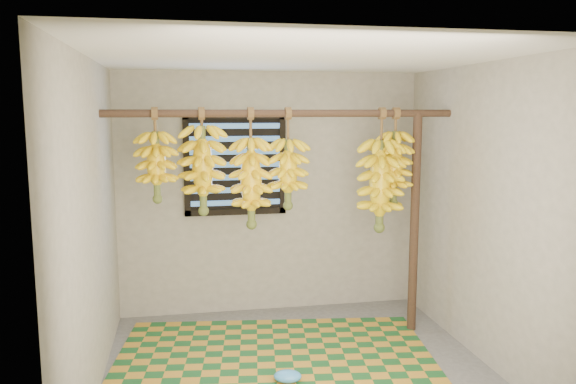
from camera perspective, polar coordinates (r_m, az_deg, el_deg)
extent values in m
cube|color=#515151|center=(4.56, 1.36, -18.10)|extent=(3.00, 3.00, 0.01)
cube|color=silver|center=(4.11, 1.48, 13.61)|extent=(3.00, 3.00, 0.01)
cube|color=gray|center=(5.63, -1.82, -0.15)|extent=(3.00, 0.01, 2.40)
cube|color=gray|center=(4.13, -19.49, -3.69)|extent=(0.01, 3.00, 2.40)
cube|color=gray|center=(4.72, 19.59, -2.25)|extent=(0.01, 3.00, 2.40)
cube|color=black|center=(5.53, -5.38, 2.80)|extent=(1.00, 0.04, 1.00)
cylinder|color=#442D1E|center=(4.78, -0.34, 7.99)|extent=(3.00, 0.06, 0.06)
cylinder|color=#442D1E|center=(5.23, 12.72, -3.21)|extent=(0.08, 0.08, 2.00)
cube|color=#175021|center=(4.64, -1.26, -17.51)|extent=(2.85, 2.40, 0.01)
ellipsoid|color=#3D92E4|center=(4.42, -0.04, -18.21)|extent=(0.24, 0.20, 0.09)
cylinder|color=brown|center=(4.70, -13.36, 6.89)|extent=(0.02, 0.02, 0.20)
cylinder|color=#4C5923|center=(4.72, -13.23, 2.76)|extent=(0.06, 0.06, 0.54)
cylinder|color=brown|center=(4.70, -8.77, 7.29)|extent=(0.02, 0.02, 0.16)
cylinder|color=#4C5923|center=(4.72, -8.67, 2.47)|extent=(0.06, 0.06, 0.69)
cylinder|color=brown|center=(4.74, -3.82, 6.72)|extent=(0.02, 0.02, 0.27)
cylinder|color=#4C5923|center=(4.77, -3.77, 1.16)|extent=(0.07, 0.07, 0.72)
cylinder|color=brown|center=(4.78, 0.00, 6.69)|extent=(0.02, 0.02, 0.28)
cylinder|color=#4C5923|center=(4.81, 0.00, 2.09)|extent=(0.06, 0.06, 0.55)
cylinder|color=brown|center=(5.01, 9.49, 6.55)|extent=(0.02, 0.02, 0.29)
cylinder|color=#4C5923|center=(5.05, 9.36, 0.88)|extent=(0.07, 0.07, 0.76)
cylinder|color=brown|center=(5.05, 10.88, 6.97)|extent=(0.02, 0.02, 0.22)
cylinder|color=#4C5923|center=(5.08, 10.76, 2.59)|extent=(0.06, 0.06, 0.62)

